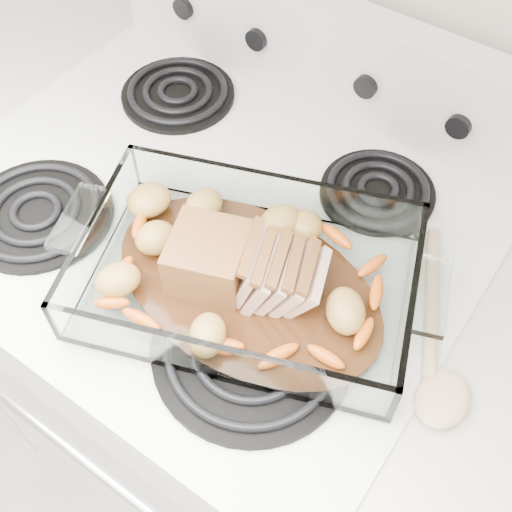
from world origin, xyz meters
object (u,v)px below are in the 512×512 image
Objects in this scene: electric_range at (223,350)px; baking_dish at (247,279)px; pork_roast at (235,261)px; counter_left at (2,211)px.

electric_range is 2.69× the size of baking_dish.
electric_range reaches higher than baking_dish.
electric_range is 0.51m from baking_dish.
baking_dish is 2.10× the size of pork_roast.
electric_range is at bearing 125.29° from baking_dish.
counter_left is 0.94m from pork_roast.
baking_dish is (0.80, -0.09, 0.50)m from counter_left.
counter_left is 2.24× the size of baking_dish.
pork_roast is (-0.02, -0.00, 0.02)m from baking_dish.
baking_dish is at bearing -34.62° from electric_range.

